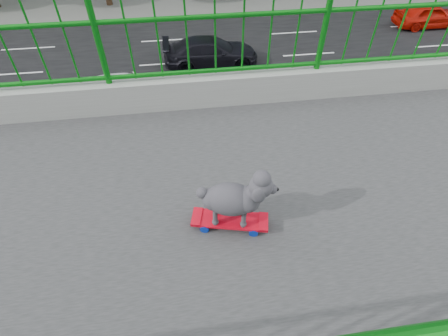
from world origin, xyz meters
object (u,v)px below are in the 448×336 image
object	(u,v)px
skateboard	(230,221)
car_4	(429,15)
car_3	(211,52)
car_2	(126,91)
car_5	(337,174)
poodle	(235,197)

from	to	relation	value
skateboard	car_4	xyz separation A→B (m)	(-18.94, 15.83, -6.32)
skateboard	car_3	distance (m)	17.03
car_2	car_5	world-z (taller)	car_5
car_3	poodle	bearing A→B (deg)	174.77
car_2	car_3	xyz separation A→B (m)	(-3.20, 4.21, 0.06)
car_2	car_3	size ratio (longest dim) A/B	0.96
car_2	car_5	distance (m)	9.83
car_4	skateboard	bearing A→B (deg)	140.11
poodle	car_3	size ratio (longest dim) A/B	0.10
car_2	car_3	world-z (taller)	car_3
car_2	car_4	distance (m)	19.65
car_5	car_3	bearing A→B (deg)	-161.33
car_3	car_5	distance (m)	10.13
skateboard	car_5	bearing A→B (deg)	155.97
car_4	car_3	bearing A→B (deg)	102.56
car_5	car_2	bearing A→B (deg)	-130.63
car_4	car_5	xyz separation A→B (m)	(12.80, -11.12, -0.04)
skateboard	car_3	size ratio (longest dim) A/B	0.11
poodle	skateboard	bearing A→B (deg)	-90.00
car_5	skateboard	bearing A→B (deg)	-37.50
car_4	car_5	bearing A→B (deg)	139.03
car_3	car_5	world-z (taller)	car_3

